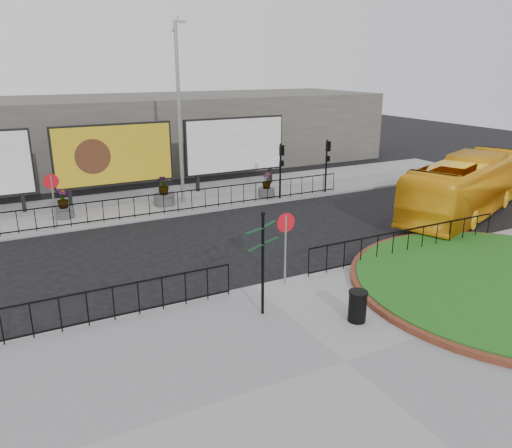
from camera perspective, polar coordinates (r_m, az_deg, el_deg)
ground at (r=16.70m, az=-0.40°, el=-7.40°), size 90.00×90.00×0.00m
pavement_near at (r=12.98m, az=10.10°, el=-15.40°), size 30.00×10.00×0.12m
pavement_far at (r=27.30m, az=-11.97°, el=2.42°), size 44.00×6.00×0.12m
brick_edge at (r=18.54m, az=27.06°, el=-6.12°), size 10.40×10.40×0.18m
grass_lawn at (r=18.53m, az=27.06°, el=-6.07°), size 10.00×10.00×0.22m
railing_near_left at (r=14.67m, az=-21.48°, el=-9.57°), size 10.00×0.10×1.10m
railing_near_right at (r=19.84m, az=16.98°, el=-1.96°), size 9.00×0.10×1.10m
railing_far at (r=24.93m, az=-8.13°, el=2.63°), size 18.00×0.10×1.10m
speed_sign_far at (r=23.52m, az=-22.26°, el=3.69°), size 0.64×0.07×2.47m
speed_sign_near at (r=16.11m, az=3.40°, el=-1.04°), size 0.64×0.07×2.47m
billboard_mid at (r=27.35m, az=-15.92°, el=7.61°), size 6.20×0.31×4.10m
billboard_right at (r=29.53m, az=-2.41°, el=8.97°), size 6.20×0.31×4.10m
lamp_post at (r=25.96m, az=-8.76°, el=12.53°), size 0.74×0.18×9.23m
signal_pole_a at (r=26.90m, az=2.87°, el=7.02°), size 0.22×0.26×3.00m
signal_pole_b at (r=28.51m, az=8.13°, el=7.48°), size 0.22×0.26×3.00m
building_backdrop at (r=36.41m, az=-16.64°, el=9.77°), size 40.00×10.00×5.00m
fingerpost_sign at (r=14.13m, az=0.78°, el=-3.38°), size 1.39×0.86×3.12m
litter_bin at (r=14.59m, az=11.52°, el=-9.18°), size 0.55×0.55×0.91m
bus at (r=26.34m, az=22.91°, el=3.99°), size 10.68×6.14×2.93m
planter_a at (r=25.42m, az=-21.13°, el=1.80°), size 0.92×0.92×1.41m
planter_b at (r=26.34m, az=-10.46°, el=3.29°), size 1.07×1.07×1.55m
planter_c at (r=27.56m, az=1.21°, el=4.13°), size 0.91×0.91×1.37m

